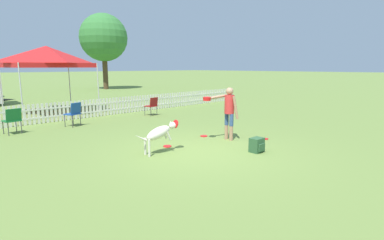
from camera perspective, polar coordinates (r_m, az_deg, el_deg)
ground_plane at (r=7.67m, az=1.43°, el=-5.97°), size 240.00×240.00×0.00m
handler_person at (r=8.72m, az=6.83°, el=2.37°), size 0.88×0.73×1.54m
leaping_dog at (r=7.42m, az=-6.19°, el=-2.43°), size 1.22×0.39×0.80m
frisbee_near_handler at (r=8.12m, az=-4.71°, el=-5.00°), size 0.22×0.22×0.02m
frisbee_near_dog at (r=9.26m, az=2.27°, el=-3.07°), size 0.22×0.22×0.02m
frisbee_midfield at (r=9.17m, az=13.63°, el=-3.50°), size 0.22×0.22×0.02m
backpack_on_grass at (r=7.74m, az=12.26°, el=-4.68°), size 0.34×0.30×0.36m
picket_fence at (r=13.19m, az=-20.34°, el=1.91°), size 20.28×0.04×0.76m
folding_chair_blue_left at (r=11.05m, az=-31.00°, el=0.20°), size 0.52×0.53×0.83m
folding_chair_center at (r=13.24m, az=-7.62°, el=2.92°), size 0.50×0.52×0.80m
folding_chair_green_right at (r=11.52m, az=-21.58°, el=1.41°), size 0.57×0.58×0.87m
canopy_tent_main at (r=15.27m, az=-25.94°, el=10.78°), size 3.24×3.24×3.04m
tree_right_grove at (r=30.00m, az=-16.49°, el=14.77°), size 4.38×4.38×6.97m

